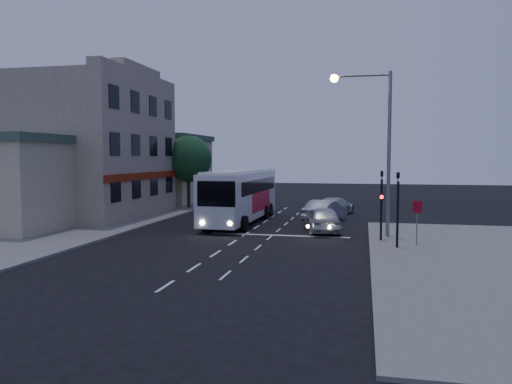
% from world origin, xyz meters
% --- Properties ---
extents(ground, '(120.00, 120.00, 0.00)m').
position_xyz_m(ground, '(0.00, 0.00, 0.00)').
color(ground, black).
extents(sidewalk_far, '(12.00, 50.00, 0.12)m').
position_xyz_m(sidewalk_far, '(-13.00, 8.00, 0.06)').
color(sidewalk_far, slate).
rests_on(sidewalk_far, ground).
extents(road_markings, '(8.00, 30.55, 0.01)m').
position_xyz_m(road_markings, '(1.29, 3.31, 0.00)').
color(road_markings, silver).
rests_on(road_markings, ground).
extents(tour_bus, '(2.80, 11.78, 3.60)m').
position_xyz_m(tour_bus, '(-1.53, 7.01, 1.95)').
color(tour_bus, silver).
rests_on(tour_bus, ground).
extents(car_suv, '(2.74, 4.87, 1.56)m').
position_xyz_m(car_suv, '(4.29, 3.80, 0.78)').
color(car_suv, silver).
rests_on(car_suv, ground).
extents(car_sedan_a, '(2.89, 4.94, 1.54)m').
position_xyz_m(car_sedan_a, '(4.11, 8.41, 0.77)').
color(car_sedan_a, '#AAAEB7').
rests_on(car_sedan_a, ground).
extents(car_sedan_b, '(3.14, 5.05, 1.37)m').
position_xyz_m(car_sedan_b, '(4.54, 13.21, 0.68)').
color(car_sedan_b, '#BBBBBB').
rests_on(car_sedan_b, ground).
extents(traffic_signal_main, '(0.25, 0.35, 4.10)m').
position_xyz_m(traffic_signal_main, '(7.60, 0.78, 2.42)').
color(traffic_signal_main, black).
rests_on(traffic_signal_main, sidewalk_near).
extents(traffic_signal_side, '(0.18, 0.15, 4.10)m').
position_xyz_m(traffic_signal_side, '(8.30, -1.20, 2.42)').
color(traffic_signal_side, black).
rests_on(traffic_signal_side, sidewalk_near).
extents(regulatory_sign, '(0.45, 0.12, 2.20)m').
position_xyz_m(regulatory_sign, '(9.30, -0.24, 1.60)').
color(regulatory_sign, slate).
rests_on(regulatory_sign, sidewalk_near).
extents(streetlight, '(3.32, 0.44, 9.00)m').
position_xyz_m(streetlight, '(7.34, 2.20, 5.73)').
color(streetlight, slate).
rests_on(streetlight, sidewalk_near).
extents(main_building, '(10.12, 12.00, 11.00)m').
position_xyz_m(main_building, '(-13.96, 8.00, 5.16)').
color(main_building, '#B0AA90').
rests_on(main_building, sidewalk_far).
extents(low_building_north, '(9.40, 9.40, 6.50)m').
position_xyz_m(low_building_north, '(-13.50, 20.00, 3.39)').
color(low_building_north, beige).
rests_on(low_building_north, sidewalk_far).
extents(street_tree, '(4.00, 4.00, 6.20)m').
position_xyz_m(street_tree, '(-8.21, 15.02, 4.50)').
color(street_tree, black).
rests_on(street_tree, sidewalk_far).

